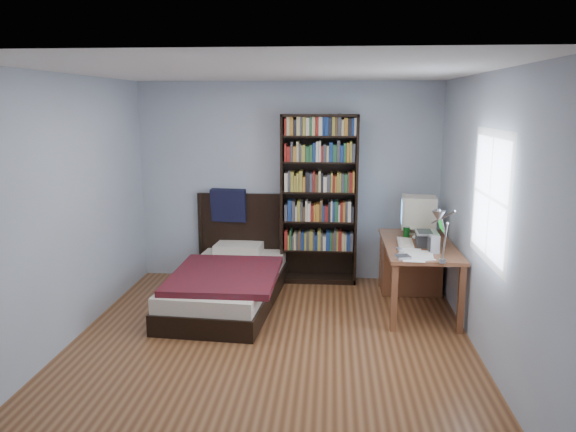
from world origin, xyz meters
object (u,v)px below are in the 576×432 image
object	(u,v)px
bookshelf	(319,200)
bed	(229,279)
speaker	(434,244)
desk	(412,262)
crt_monitor	(418,212)
desk_lamp	(440,222)
soda_can	(406,232)
laptop	(428,236)
keyboard	(405,243)

from	to	relation	value
bookshelf	bed	xyz separation A→B (m)	(-1.00, -0.81, -0.80)
speaker	desk	bearing A→B (deg)	87.30
bed	crt_monitor	bearing A→B (deg)	11.42
desk_lamp	soda_can	distance (m)	1.42
desk_lamp	crt_monitor	bearing A→B (deg)	88.09
crt_monitor	desk_lamp	world-z (taller)	desk_lamp
laptop	bed	distance (m)	2.27
soda_can	desk	bearing A→B (deg)	55.29
laptop	keyboard	distance (m)	0.25
desk	keyboard	bearing A→B (deg)	-108.88
keyboard	desk	bearing A→B (deg)	74.66
soda_can	bookshelf	world-z (taller)	bookshelf
soda_can	bookshelf	distance (m)	1.20
desk	desk_lamp	size ratio (longest dim) A/B	2.49
desk	crt_monitor	xyz separation A→B (m)	(0.05, 0.09, 0.57)
desk_lamp	keyboard	bearing A→B (deg)	97.85
bed	bookshelf	bearing A→B (deg)	38.83
desk	laptop	xyz separation A→B (m)	(0.08, -0.49, 0.42)
laptop	soda_can	size ratio (longest dim) A/B	2.92
laptop	keyboard	world-z (taller)	laptop
crt_monitor	soda_can	size ratio (longest dim) A/B	3.49
bookshelf	crt_monitor	bearing A→B (deg)	-17.79
laptop	speaker	bearing A→B (deg)	-87.27
desk	speaker	xyz separation A→B (m)	(0.09, -0.78, 0.41)
laptop	desk_lamp	world-z (taller)	desk_lamp
bookshelf	speaker	bearing A→B (deg)	-45.98
keyboard	bed	world-z (taller)	bed
bookshelf	laptop	bearing A→B (deg)	-38.77
laptop	soda_can	world-z (taller)	laptop
laptop	keyboard	bearing A→B (deg)	166.36
speaker	bookshelf	distance (m)	1.75
bookshelf	bed	world-z (taller)	bookshelf
crt_monitor	desk_lamp	distance (m)	1.61
desk_lamp	speaker	size ratio (longest dim) A/B	3.21
crt_monitor	laptop	world-z (taller)	crt_monitor
crt_monitor	soda_can	distance (m)	0.34
soda_can	laptop	bearing A→B (deg)	-62.23
laptop	bookshelf	distance (m)	1.54
bed	laptop	bearing A→B (deg)	-3.79
desk	bed	distance (m)	2.15
desk	keyboard	xyz separation A→B (m)	(-0.15, -0.44, 0.33)
bed	soda_can	bearing A→B (deg)	5.69
soda_can	bed	distance (m)	2.09
desk	laptop	distance (m)	0.66
laptop	bed	bearing A→B (deg)	176.21
laptop	desk_lamp	distance (m)	1.08
crt_monitor	bookshelf	xyz separation A→B (m)	(-1.16, 0.37, 0.07)
desk	speaker	distance (m)	0.89
laptop	bed	size ratio (longest dim) A/B	0.17
keyboard	soda_can	distance (m)	0.30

